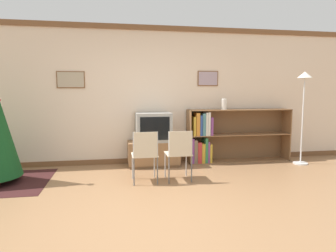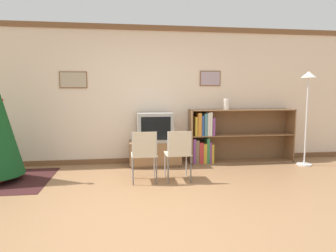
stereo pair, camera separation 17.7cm
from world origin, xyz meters
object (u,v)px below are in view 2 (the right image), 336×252
(tv_console, at_px, (155,153))
(vase, at_px, (226,104))
(folding_chair_left, at_px, (144,153))
(television, at_px, (155,127))
(bookshelf, at_px, (222,137))
(folding_chair_right, at_px, (179,152))
(standing_lamp, at_px, (308,94))

(tv_console, relative_size, vase, 4.51)
(tv_console, xyz_separation_m, folding_chair_left, (-0.27, -1.09, 0.23))
(tv_console, relative_size, television, 1.47)
(tv_console, xyz_separation_m, television, (0.00, -0.00, 0.51))
(folding_chair_left, height_order, bookshelf, bookshelf)
(tv_console, height_order, folding_chair_right, folding_chair_right)
(tv_console, height_order, standing_lamp, standing_lamp)
(standing_lamp, bearing_deg, bookshelf, 163.08)
(folding_chair_right, xyz_separation_m, standing_lamp, (2.62, 0.72, 0.91))
(folding_chair_left, height_order, folding_chair_right, same)
(tv_console, bearing_deg, folding_chair_left, -103.89)
(folding_chair_right, bearing_deg, standing_lamp, 15.37)
(television, height_order, folding_chair_right, television)
(folding_chair_left, relative_size, bookshelf, 0.38)
(television, relative_size, vase, 3.07)
(tv_console, bearing_deg, standing_lamp, -7.37)
(folding_chair_left, height_order, standing_lamp, standing_lamp)
(folding_chair_left, height_order, vase, vase)
(bookshelf, relative_size, vase, 9.89)
(standing_lamp, bearing_deg, tv_console, 172.63)
(tv_console, relative_size, bookshelf, 0.46)
(tv_console, xyz_separation_m, vase, (1.43, 0.05, 0.94))
(tv_console, relative_size, standing_lamp, 0.54)
(folding_chair_right, bearing_deg, bookshelf, 47.24)
(television, bearing_deg, folding_chair_left, -103.92)
(vase, bearing_deg, bookshelf, 147.96)
(bookshelf, distance_m, standing_lamp, 1.82)
(folding_chair_right, bearing_deg, television, 103.92)
(television, relative_size, standing_lamp, 0.37)
(television, relative_size, bookshelf, 0.31)
(tv_console, distance_m, television, 0.51)
(television, distance_m, standing_lamp, 2.98)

